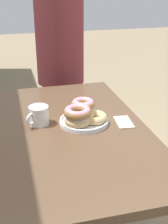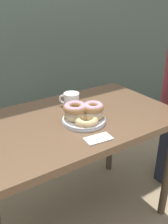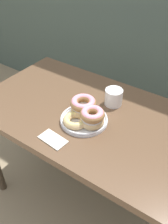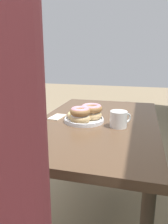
% 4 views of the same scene
% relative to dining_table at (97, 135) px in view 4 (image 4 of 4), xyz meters
% --- Properties ---
extents(ground_plane, '(14.00, 14.00, 0.00)m').
position_rel_dining_table_xyz_m(ground_plane, '(0.00, -0.10, -0.69)').
color(ground_plane, '#937F60').
extents(dining_table, '(1.21, 0.72, 0.78)m').
position_rel_dining_table_xyz_m(dining_table, '(0.00, 0.00, 0.00)').
color(dining_table, brown).
rests_on(dining_table, ground_plane).
extents(donut_plate, '(0.26, 0.26, 0.10)m').
position_rel_dining_table_xyz_m(donut_plate, '(0.03, -0.07, 0.13)').
color(donut_plate, white).
rests_on(donut_plate, dining_table).
extents(coffee_mug, '(0.11, 0.12, 0.09)m').
position_rel_dining_table_xyz_m(coffee_mug, '(0.08, 0.14, 0.13)').
color(coffee_mug, white).
rests_on(coffee_mug, dining_table).
extents(napkin, '(0.14, 0.09, 0.01)m').
position_rel_dining_table_xyz_m(napkin, '(-0.01, -0.27, 0.09)').
color(napkin, beige).
rests_on(napkin, dining_table).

